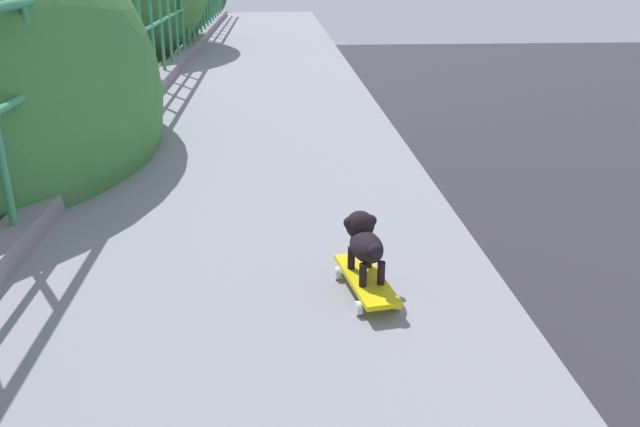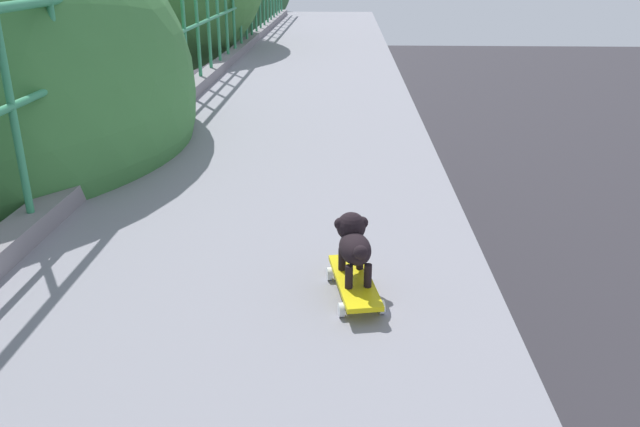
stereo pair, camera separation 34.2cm
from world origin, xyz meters
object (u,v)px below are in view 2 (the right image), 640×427
Objects in this scene: toy_skateboard at (354,283)px; small_dog at (354,241)px; car_blue_fifth at (24,367)px; city_bus at (70,140)px.

toy_skateboard is 0.20m from small_dog.
car_blue_fifth is 11.78× the size of small_dog.
car_blue_fifth is at bearing -72.38° from city_bus.
car_blue_fifth is at bearing 130.57° from toy_skateboard.
city_bus is at bearing 117.60° from toy_skateboard.
toy_skateboard is at bearing -62.40° from city_bus.
city_bus is 20.54m from toy_skateboard.
small_dog reaches higher than toy_skateboard.
toy_skateboard is 1.55× the size of small_dog.
car_blue_fifth is 10.53m from small_dog.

